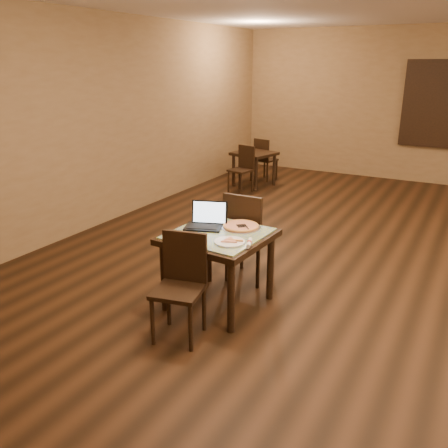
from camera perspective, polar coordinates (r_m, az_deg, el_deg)
The scene contains 16 objects.
ground at distance 5.74m, azimuth 17.39°, elevation -5.84°, with size 10.00×10.00×0.00m, color black.
wall_back at distance 10.24m, azimuth 24.47°, elevation 12.71°, with size 8.00×0.02×3.00m, color olive.
wall_left at distance 7.19m, azimuth -14.72°, elevation 11.78°, with size 0.02×10.00×3.00m, color olive.
tiled_table at distance 4.59m, azimuth -0.68°, elevation -2.28°, with size 0.97×0.97×0.76m.
chair_main_near at distance 4.17m, azimuth -5.14°, elevation -6.63°, with size 0.48×0.48×0.93m.
chair_main_far at distance 5.13m, azimuth 2.73°, elevation -1.03°, with size 0.44×0.44×1.01m.
laptop at distance 4.72m, azimuth -2.15°, elevation 0.46°, with size 0.42×0.39×0.25m.
plate at distance 4.30m, azimuth 0.67°, elevation -2.17°, with size 0.28×0.28×0.02m, color white.
pizza_slice at distance 4.30m, azimuth 0.67°, elevation -2.00°, with size 0.17×0.17×0.02m, color beige, non-canonical shape.
pizza_pan at distance 4.70m, azimuth 2.04°, elevation -0.39°, with size 0.39×0.39×0.01m, color silver.
pizza_whole at distance 4.69m, azimuth 2.04°, elevation -0.22°, with size 0.36×0.36×0.02m.
spatula at distance 4.67m, azimuth 2.15°, elevation -0.24°, with size 0.09×0.23×0.01m, color silver.
napkin_roll at distance 4.26m, azimuth 3.06°, elevation -2.27°, with size 0.10×0.18×0.04m.
other_table_b at distance 9.31m, azimuth 3.65°, elevation 7.93°, with size 0.85×0.85×0.66m.
other_table_b_chair_near at distance 8.87m, azimuth 2.33°, elevation 6.97°, with size 0.45×0.45×0.86m.
other_table_b_chair_far at distance 9.77m, azimuth 4.83°, elevation 8.03°, with size 0.45×0.45×0.86m.
Camera 1 is at (0.92, -5.17, 2.32)m, focal length 38.00 mm.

